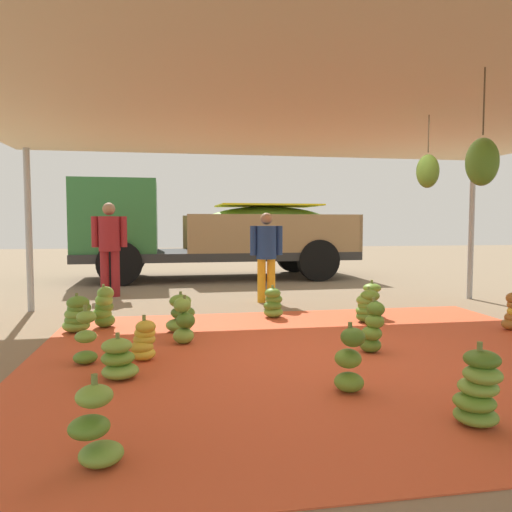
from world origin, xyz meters
The scene contains 20 objects.
ground_plane centered at (0.00, 3.00, 0.00)m, with size 40.00×40.00×0.00m, color #7F6B51.
tarp_orange centered at (0.00, 0.00, 0.01)m, with size 6.12×5.14×0.01m, color #D1512D.
tent_canopy centered at (0.02, -0.10, 2.53)m, with size 8.00×7.00×2.61m.
banana_bunch_0 centered at (-2.49, 1.84, 0.27)m, with size 0.38×0.36×0.58m.
banana_bunch_2 centered at (1.10, 1.59, 0.22)m, with size 0.45×0.46×0.49m.
banana_bunch_3 centered at (-2.78, 1.60, 0.23)m, with size 0.39×0.38×0.50m.
banana_bunch_4 centered at (-0.15, -1.04, 0.25)m, with size 0.29×0.31×0.57m.
banana_bunch_5 centered at (-0.14, 2.14, 0.21)m, with size 0.37×0.38×0.48m.
banana_bunch_6 centered at (1.30, 1.95, 0.24)m, with size 0.46×0.47×0.55m.
banana_bunch_7 centered at (-1.49, 1.42, 0.23)m, with size 0.42×0.42×0.51m.
banana_bunch_8 centered at (-2.01, -1.97, 0.22)m, with size 0.34×0.31×0.53m.
banana_bunch_9 centered at (0.47, -1.83, 0.25)m, with size 0.40×0.42×0.58m.
banana_bunch_10 centered at (-2.43, 0.16, 0.25)m, with size 0.28×0.29×0.58m.
banana_bunch_11 centered at (-1.46, 0.80, 0.25)m, with size 0.34×0.34×0.56m.
banana_bunch_12 centered at (-2.06, -0.37, 0.17)m, with size 0.36×0.37×0.41m.
banana_bunch_13 centered at (-1.88, 0.20, 0.20)m, with size 0.32×0.31×0.46m.
banana_bunch_14 centered at (0.52, 0.05, 0.27)m, with size 0.33×0.31×0.59m.
cargo_truck_main centered at (-0.72, 7.45, 1.22)m, with size 6.85×2.63×2.40m.
worker_0 centered at (0.03, 3.55, 0.92)m, with size 0.58×0.35×1.57m.
worker_1 centered at (-2.76, 4.69, 1.04)m, with size 0.65×0.40×1.78m.
Camera 1 is at (-1.56, -4.75, 1.39)m, focal length 33.93 mm.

